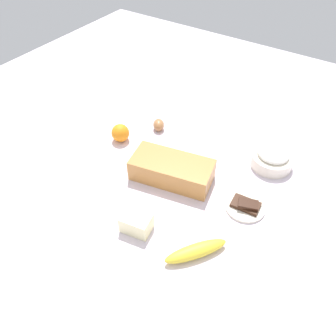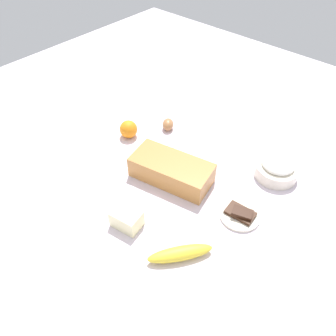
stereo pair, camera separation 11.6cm
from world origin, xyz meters
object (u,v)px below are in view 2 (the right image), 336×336
(orange_fruit, at_px, (129,129))
(egg_near_butter, at_px, (168,124))
(butter_block, at_px, (127,219))
(loaf_pan, at_px, (171,170))
(flour_bowl, at_px, (277,168))
(banana, at_px, (180,253))
(chocolate_plate, at_px, (240,214))

(orange_fruit, height_order, egg_near_butter, orange_fruit)
(butter_block, bearing_deg, egg_near_butter, 116.94)
(orange_fruit, xyz_separation_m, egg_near_butter, (0.09, 0.14, -0.01))
(loaf_pan, bearing_deg, flour_bowl, 32.15)
(banana, height_order, chocolate_plate, banana)
(loaf_pan, relative_size, orange_fruit, 4.25)
(loaf_pan, height_order, butter_block, loaf_pan)
(orange_fruit, bearing_deg, banana, -29.24)
(banana, height_order, orange_fruit, orange_fruit)
(chocolate_plate, bearing_deg, orange_fruit, 175.23)
(loaf_pan, height_order, egg_near_butter, loaf_pan)
(banana, distance_m, egg_near_butter, 0.60)
(orange_fruit, distance_m, chocolate_plate, 0.56)
(butter_block, xyz_separation_m, egg_near_butter, (-0.23, 0.45, -0.01))
(banana, bearing_deg, flour_bowl, 85.02)
(flour_bowl, bearing_deg, chocolate_plate, -88.44)
(loaf_pan, bearing_deg, egg_near_butter, 121.93)
(loaf_pan, distance_m, egg_near_butter, 0.29)
(flour_bowl, xyz_separation_m, egg_near_butter, (-0.47, -0.05, -0.01))
(flour_bowl, xyz_separation_m, butter_block, (-0.24, -0.50, -0.00))
(flour_bowl, relative_size, butter_block, 1.69)
(loaf_pan, relative_size, butter_block, 3.34)
(flour_bowl, xyz_separation_m, chocolate_plate, (0.01, -0.24, -0.02))
(orange_fruit, height_order, butter_block, orange_fruit)
(orange_fruit, bearing_deg, butter_block, -44.41)
(banana, bearing_deg, orange_fruit, 150.76)
(butter_block, height_order, chocolate_plate, butter_block)
(flour_bowl, bearing_deg, egg_near_butter, -173.37)
(loaf_pan, relative_size, banana, 1.58)
(loaf_pan, xyz_separation_m, orange_fruit, (-0.28, 0.07, -0.01))
(egg_near_butter, bearing_deg, loaf_pan, -46.06)
(chocolate_plate, bearing_deg, butter_block, -133.24)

